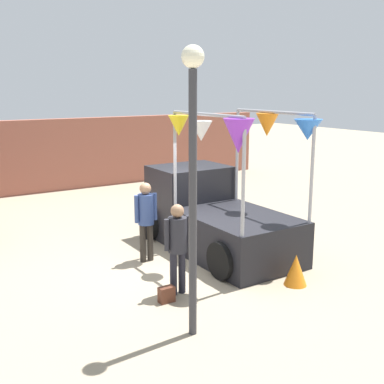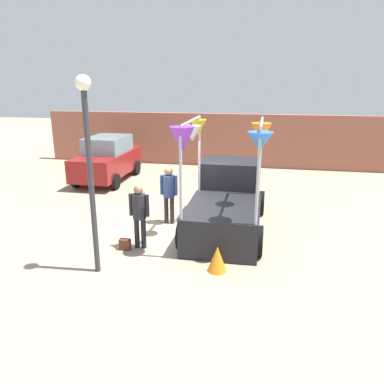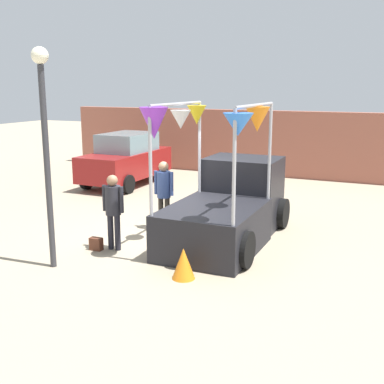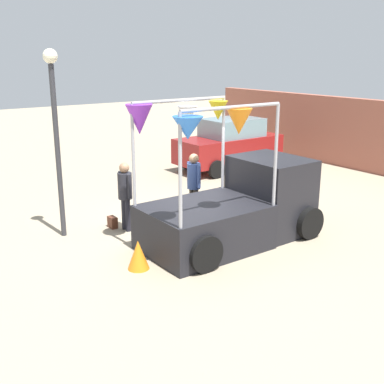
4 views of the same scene
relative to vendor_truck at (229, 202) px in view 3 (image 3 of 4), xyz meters
name	(u,v)px [view 3 (image 3 of 4)]	position (x,y,z in m)	size (l,w,h in m)	color
ground_plane	(170,237)	(-1.31, -0.53, -0.88)	(60.00, 60.00, 0.00)	gray
vendor_truck	(229,202)	(0.00, 0.00, 0.00)	(2.44, 4.16, 3.22)	black
parked_car	(126,159)	(-5.58, 4.42, 0.06)	(1.88, 4.00, 1.88)	maroon
person_customer	(113,205)	(-2.03, -1.84, 0.14)	(0.53, 0.34, 1.69)	black
person_vendor	(164,189)	(-1.73, -0.02, 0.17)	(0.53, 0.34, 1.74)	#2D2823
handbag	(96,244)	(-2.38, -2.04, -0.74)	(0.28, 0.16, 0.28)	#592D1E
street_lamp	(45,129)	(-2.58, -3.22, 1.87)	(0.32, 0.32, 4.27)	#333338
brick_boundary_wall	(269,143)	(-1.31, 8.30, 0.42)	(18.00, 0.36, 2.60)	#9E5947
folded_kite_bundle_tangerine	(183,263)	(0.07, -2.70, -0.58)	(0.44, 0.44, 0.60)	orange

